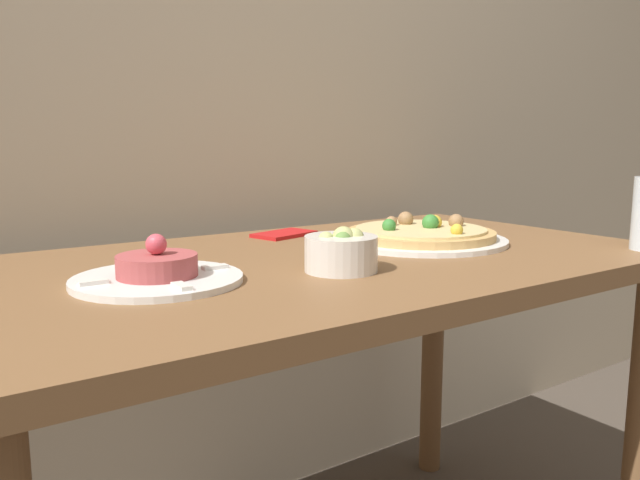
% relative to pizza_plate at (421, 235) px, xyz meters
% --- Properties ---
extents(dining_table, '(1.28, 0.72, 0.73)m').
position_rel_pizza_plate_xyz_m(dining_table, '(-0.25, -0.02, -0.12)').
color(dining_table, brown).
rests_on(dining_table, ground_plane).
extents(pizza_plate, '(0.35, 0.35, 0.06)m').
position_rel_pizza_plate_xyz_m(pizza_plate, '(0.00, 0.00, 0.00)').
color(pizza_plate, white).
rests_on(pizza_plate, dining_table).
extents(tartare_plate, '(0.25, 0.25, 0.07)m').
position_rel_pizza_plate_xyz_m(tartare_plate, '(-0.58, -0.05, -0.00)').
color(tartare_plate, white).
rests_on(tartare_plate, dining_table).
extents(small_bowl, '(0.12, 0.12, 0.07)m').
position_rel_pizza_plate_xyz_m(small_bowl, '(-0.30, -0.13, 0.02)').
color(small_bowl, silver).
rests_on(small_bowl, dining_table).
extents(napkin, '(0.15, 0.11, 0.01)m').
position_rel_pizza_plate_xyz_m(napkin, '(-0.19, 0.23, -0.01)').
color(napkin, red).
rests_on(napkin, dining_table).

